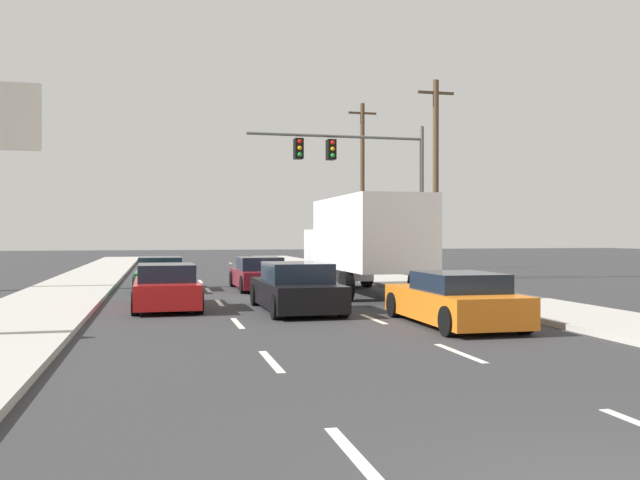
% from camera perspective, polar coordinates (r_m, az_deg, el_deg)
% --- Properties ---
extents(ground_plane, '(140.00, 140.00, 0.00)m').
position_cam_1_polar(ground_plane, '(29.42, -6.54, -3.70)').
color(ground_plane, '#333335').
extents(sidewalk_right, '(3.08, 80.00, 0.14)m').
position_cam_1_polar(sidewalk_right, '(26.32, 9.69, -4.04)').
color(sidewalk_right, '#B2AFA8').
rests_on(sidewalk_right, ground_plane).
extents(sidewalk_left, '(3.08, 80.00, 0.14)m').
position_cam_1_polar(sidewalk_left, '(24.44, -21.14, -4.40)').
color(sidewalk_left, '#B2AFA8').
rests_on(sidewalk_left, ground_plane).
extents(lane_markings, '(3.54, 52.00, 0.01)m').
position_cam_1_polar(lane_markings, '(26.41, -5.75, -4.16)').
color(lane_markings, silver).
rests_on(lane_markings, ground_plane).
extents(car_green, '(1.92, 4.38, 1.28)m').
position_cam_1_polar(car_green, '(26.52, -13.36, -2.89)').
color(car_green, '#196B38').
rests_on(car_green, ground_plane).
extents(car_red, '(1.92, 4.50, 1.29)m').
position_cam_1_polar(car_red, '(19.92, -12.88, -3.96)').
color(car_red, red).
rests_on(car_red, ground_plane).
extents(car_maroon, '(1.92, 4.41, 1.27)m').
position_cam_1_polar(car_maroon, '(26.23, -5.16, -2.94)').
color(car_maroon, maroon).
rests_on(car_maroon, ground_plane).
extents(car_black, '(2.00, 4.63, 1.35)m').
position_cam_1_polar(car_black, '(18.71, -2.05, -4.15)').
color(car_black, black).
rests_on(car_black, ground_plane).
extents(box_truck, '(2.72, 8.36, 3.39)m').
position_cam_1_polar(box_truck, '(23.88, 3.64, 0.09)').
color(box_truck, white).
rests_on(box_truck, ground_plane).
extents(car_orange, '(1.98, 4.54, 1.25)m').
position_cam_1_polar(car_orange, '(16.11, 11.28, -5.03)').
color(car_orange, orange).
rests_on(car_orange, ground_plane).
extents(traffic_signal_mast, '(8.69, 0.69, 7.43)m').
position_cam_1_polar(traffic_signal_mast, '(32.34, 2.85, 6.42)').
color(traffic_signal_mast, '#595B56').
rests_on(traffic_signal_mast, ground_plane).
extents(utility_pole_mid, '(1.80, 0.28, 9.45)m').
position_cam_1_polar(utility_pole_mid, '(32.47, 9.76, 5.27)').
color(utility_pole_mid, brown).
rests_on(utility_pole_mid, ground_plane).
extents(utility_pole_far, '(1.80, 0.28, 10.33)m').
position_cam_1_polar(utility_pole_far, '(42.24, 3.60, 4.74)').
color(utility_pole_far, brown).
rests_on(utility_pole_far, ground_plane).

